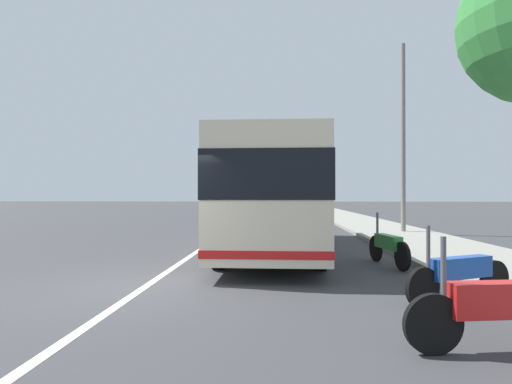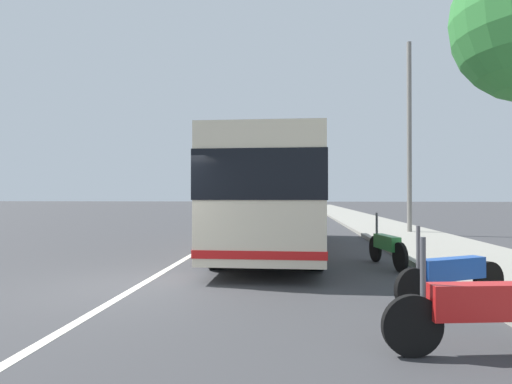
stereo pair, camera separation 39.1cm
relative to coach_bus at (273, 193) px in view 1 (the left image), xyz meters
The scene contains 12 objects.
ground_plane 6.26m from the coach_bus, 157.29° to the left, with size 220.00×220.00×0.00m, color #38383A.
sidewalk_curb 7.12m from the coach_bus, 49.71° to the right, with size 110.00×3.60×0.14m, color gray.
lane_divider_line 5.34m from the coach_bus, 27.38° to the left, with size 110.00×0.16×0.01m, color silver.
coach_bus is the anchor object (origin of this frame).
motorcycle_mid_row 8.88m from the coach_bus, 162.39° to the right, with size 0.41×2.23×1.28m.
motorcycle_angled 7.09m from the coach_bus, 153.38° to the right, with size 1.11×2.04×1.27m.
motorcycle_far_end 4.16m from the coach_bus, 132.97° to the right, with size 2.12×0.48×1.28m.
car_oncoming 26.92m from the coach_bus, ahead, with size 4.72×1.95×1.38m.
car_side_street 31.87m from the coach_bus, ahead, with size 4.27×2.05×1.45m.
car_far_distant 20.70m from the coach_bus, 11.83° to the left, with size 3.99×1.92×1.50m.
car_ahead_same_lane 48.01m from the coach_bus, ahead, with size 4.67×2.04×1.35m.
utility_pole 8.48m from the coach_bus, 44.84° to the right, with size 0.20×0.20×8.51m, color slate.
Camera 1 is at (-7.57, -2.54, 1.73)m, focal length 29.19 mm.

